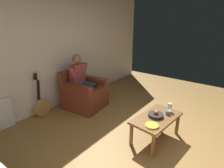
# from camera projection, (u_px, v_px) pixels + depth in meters

# --- Properties ---
(ground_plane) EXTENTS (7.22, 7.22, 0.00)m
(ground_plane) POSITION_uv_depth(u_px,v_px,m) (174.00, 148.00, 2.91)
(ground_plane) COLOR olive
(wall_back) EXTENTS (6.42, 0.06, 2.72)m
(wall_back) POSITION_uv_depth(u_px,v_px,m) (58.00, 48.00, 4.09)
(wall_back) COLOR beige
(wall_back) RESTS_ON ground
(armchair) EXTENTS (0.88, 0.93, 0.88)m
(armchair) POSITION_uv_depth(u_px,v_px,m) (84.00, 94.00, 4.21)
(armchair) COLOR #612A1A
(armchair) RESTS_ON ground
(person_seated) EXTENTS (0.62, 0.59, 1.24)m
(person_seated) POSITION_uv_depth(u_px,v_px,m) (82.00, 80.00, 4.11)
(person_seated) COLOR #933A40
(person_seated) RESTS_ON ground
(coffee_table) EXTENTS (0.96, 0.60, 0.43)m
(coffee_table) POSITION_uv_depth(u_px,v_px,m) (156.00, 121.00, 3.03)
(coffee_table) COLOR brown
(coffee_table) RESTS_ON ground
(guitar) EXTENTS (0.35, 0.21, 0.94)m
(guitar) POSITION_uv_depth(u_px,v_px,m) (42.00, 106.00, 3.85)
(guitar) COLOR #AB7E3D
(guitar) RESTS_ON ground
(wine_glass_near) EXTENTS (0.07, 0.07, 0.15)m
(wine_glass_near) POSITION_uv_depth(u_px,v_px,m) (170.00, 106.00, 3.16)
(wine_glass_near) COLOR silver
(wine_glass_near) RESTS_ON coffee_table
(fruit_bowl) EXTENTS (0.25, 0.25, 0.11)m
(fruit_bowl) POSITION_uv_depth(u_px,v_px,m) (156.00, 115.00, 3.01)
(fruit_bowl) COLOR black
(fruit_bowl) RESTS_ON coffee_table
(decorative_dish) EXTENTS (0.21, 0.21, 0.02)m
(decorative_dish) POSITION_uv_depth(u_px,v_px,m) (152.00, 125.00, 2.74)
(decorative_dish) COLOR gold
(decorative_dish) RESTS_ON coffee_table
(candle_jar) EXTENTS (0.07, 0.07, 0.07)m
(candle_jar) POSITION_uv_depth(u_px,v_px,m) (168.00, 113.00, 3.07)
(candle_jar) COLOR #466585
(candle_jar) RESTS_ON coffee_table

